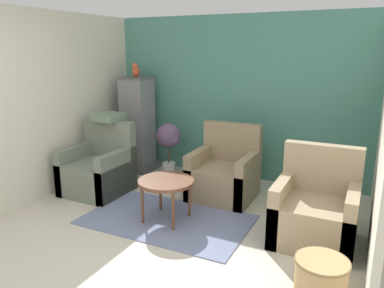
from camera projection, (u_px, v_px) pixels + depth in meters
ground_plane at (118, 274)px, 3.38m from camera, size 20.00×20.00×0.00m
wall_back_accent at (236, 98)px, 5.76m from camera, size 4.15×0.06×2.48m
wall_left at (62, 103)px, 5.27m from camera, size 0.06×3.05×2.48m
area_rug at (167, 219)px, 4.45m from camera, size 1.94×1.17×0.01m
coffee_table at (166, 184)px, 4.34m from camera, size 0.66×0.66×0.51m
armchair_left at (99, 171)px, 5.27m from camera, size 0.82×0.79×0.99m
armchair_right at (315, 212)px, 3.92m from camera, size 0.82×0.79×0.99m
armchair_middle at (224, 175)px, 5.08m from camera, size 0.82×0.79×0.99m
birdcage at (138, 126)px, 6.18m from camera, size 0.55×0.55×1.54m
parrot at (136, 71)px, 5.95m from camera, size 0.11×0.19×0.23m
potted_plant at (168, 140)px, 5.84m from camera, size 0.42×0.38×0.86m
wicker_basket at (321, 275)px, 3.10m from camera, size 0.45×0.45×0.30m
throw_pillow at (109, 117)px, 5.33m from camera, size 0.37×0.37×0.10m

